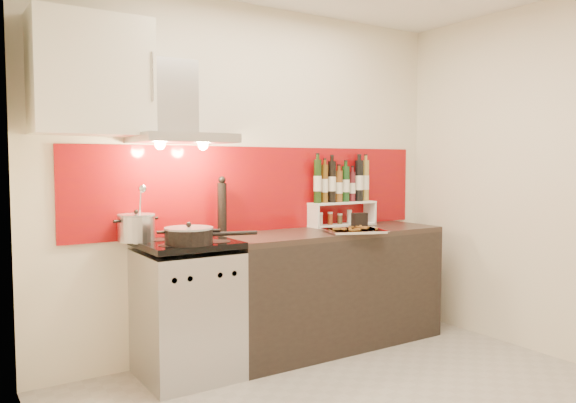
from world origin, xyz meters
TOP-DOWN VIEW (x-y plane):
  - back_wall at (0.00, 1.40)m, footprint 3.40×0.02m
  - left_wall at (-1.70, 0.00)m, footprint 0.02×2.80m
  - right_wall at (1.70, 0.00)m, footprint 0.02×2.80m
  - backsplash at (0.05, 1.39)m, footprint 3.00×0.02m
  - range_stove at (-0.70, 1.10)m, footprint 0.60×0.60m
  - counter at (0.50, 1.10)m, footprint 1.80×0.60m
  - range_hood at (-0.70, 1.24)m, footprint 0.62×0.50m
  - upper_cabinet at (-1.25, 1.22)m, footprint 0.70×0.35m
  - stock_pot at (-0.98, 1.25)m, footprint 0.24×0.24m
  - saute_pan at (-0.74, 0.94)m, footprint 0.58×0.31m
  - utensil_jar at (-0.98, 1.20)m, footprint 0.08×0.12m
  - pepper_mill at (-0.35, 1.28)m, footprint 0.07×0.07m
  - step_shelf at (0.76, 1.31)m, footprint 0.61×0.17m
  - caddy_box at (0.82, 1.15)m, footprint 0.13×0.07m
  - baking_tray at (0.56, 0.90)m, footprint 0.50×0.45m

SIDE VIEW (x-z plane):
  - range_stove at x=-0.70m, z-range -0.01..0.90m
  - counter at x=0.50m, z-range 0.00..0.90m
  - baking_tray at x=0.56m, z-range 0.90..0.93m
  - caddy_box at x=0.82m, z-range 0.91..1.01m
  - saute_pan at x=-0.74m, z-range 0.89..1.03m
  - stock_pot at x=-0.98m, z-range 0.89..1.10m
  - utensil_jar at x=-0.98m, z-range 0.82..1.21m
  - pepper_mill at x=-0.35m, z-range 0.89..1.32m
  - step_shelf at x=0.76m, z-range 0.90..1.44m
  - backsplash at x=0.05m, z-range 0.90..1.54m
  - back_wall at x=0.00m, z-range 0.00..2.60m
  - left_wall at x=-1.70m, z-range 0.00..2.60m
  - right_wall at x=1.70m, z-range 0.00..2.60m
  - range_hood at x=-0.70m, z-range 1.44..2.05m
  - upper_cabinet at x=-1.25m, z-range 1.59..2.31m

